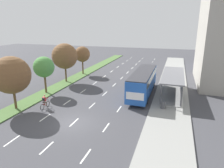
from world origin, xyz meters
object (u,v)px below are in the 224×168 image
at_px(bus, 143,80).
at_px(median_tree_second, 44,67).
at_px(cyclist, 45,102).
at_px(median_tree_third, 65,56).
at_px(median_tree_fourth, 82,54).
at_px(median_tree_nearest, 11,75).
at_px(trash_bin, 163,105).
at_px(bus_shelter, 175,82).

height_order(bus, median_tree_second, median_tree_second).
bearing_deg(cyclist, median_tree_second, 123.90).
distance_m(cyclist, median_tree_second, 6.60).
xyz_separation_m(cyclist, median_tree_second, (-3.26, 4.85, 3.08)).
bearing_deg(median_tree_third, bus, -9.95).
bearing_deg(median_tree_fourth, median_tree_nearest, -89.79).
bearing_deg(median_tree_nearest, trash_bin, 17.25).
height_order(cyclist, trash_bin, cyclist).
bearing_deg(trash_bin, bus_shelter, 79.57).
height_order(bus, median_tree_nearest, median_tree_nearest).
height_order(bus, trash_bin, bus).
distance_m(median_tree_nearest, median_tree_third, 12.28).
relative_size(bus_shelter, cyclist, 5.80).
bearing_deg(bus, bus_shelter, 15.15).
relative_size(bus, median_tree_fourth, 2.07).
bearing_deg(cyclist, bus_shelter, 33.73).
distance_m(median_tree_third, median_tree_fourth, 6.16).
bearing_deg(trash_bin, median_tree_fourth, 141.54).
bearing_deg(trash_bin, median_tree_third, 157.25).
distance_m(bus, median_tree_fourth, 16.09).
bearing_deg(median_tree_fourth, trash_bin, -38.46).
distance_m(bus_shelter, median_tree_second, 18.59).
bearing_deg(bus, median_tree_fourth, 147.62).
bearing_deg(bus_shelter, median_tree_fourth, 157.40).
xyz_separation_m(bus, trash_bin, (3.20, -4.70, -1.49)).
xyz_separation_m(bus_shelter, median_tree_fourth, (-17.76, 7.39, 2.16)).
bearing_deg(median_tree_third, trash_bin, -22.75).
bearing_deg(median_tree_second, median_tree_nearest, -88.72).
distance_m(bus, cyclist, 13.45).
bearing_deg(trash_bin, median_tree_second, 176.66).
distance_m(median_tree_second, trash_bin, 17.10).
height_order(bus_shelter, median_tree_third, median_tree_third).
height_order(bus_shelter, median_tree_fourth, median_tree_fourth).
bearing_deg(median_tree_second, trash_bin, -3.34).
height_order(median_tree_nearest, median_tree_third, median_tree_third).
relative_size(bus, median_tree_second, 2.15).
relative_size(bus_shelter, median_tree_fourth, 1.94).
bearing_deg(cyclist, median_tree_third, 107.52).
bearing_deg(median_tree_second, median_tree_fourth, 89.68).
distance_m(cyclist, median_tree_nearest, 4.78).
bearing_deg(bus_shelter, cyclist, -146.27).
height_order(cyclist, median_tree_second, median_tree_second).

